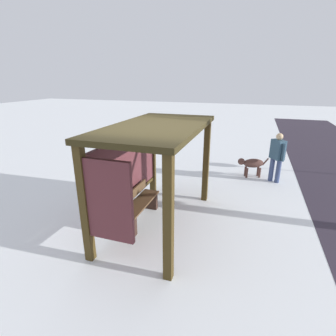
{
  "coord_description": "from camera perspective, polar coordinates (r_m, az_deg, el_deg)",
  "views": [
    {
      "loc": [
        -4.71,
        -1.8,
        3.06
      ],
      "look_at": [
        0.04,
        -0.21,
        1.32
      ],
      "focal_mm": 27.55,
      "sensor_mm": 36.0,
      "label": 1
    }
  ],
  "objects": [
    {
      "name": "dog",
      "position": [
        8.78,
        18.0,
        0.91
      ],
      "size": [
        0.48,
        0.96,
        0.64
      ],
      "color": "#4D312A",
      "rests_on": "ground"
    },
    {
      "name": "person_walking",
      "position": [
        8.49,
        22.99,
        2.8
      ],
      "size": [
        0.54,
        0.45,
        1.54
      ],
      "color": "#2E4A5D",
      "rests_on": "ground"
    },
    {
      "name": "ground_plane",
      "position": [
        5.9,
        -2.07,
        -12.08
      ],
      "size": [
        60.0,
        60.0,
        0.0
      ],
      "primitive_type": "plane",
      "color": "silver"
    },
    {
      "name": "bench_left_inside",
      "position": [
        5.89,
        -6.37,
        -8.34
      ],
      "size": [
        1.4,
        0.38,
        0.73
      ],
      "color": "#4C3621",
      "rests_on": "ground"
    },
    {
      "name": "bus_shelter",
      "position": [
        5.22,
        -5.15,
        3.3
      ],
      "size": [
        3.27,
        1.71,
        2.21
      ],
      "color": "#3B2D12",
      "rests_on": "ground"
    }
  ]
}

